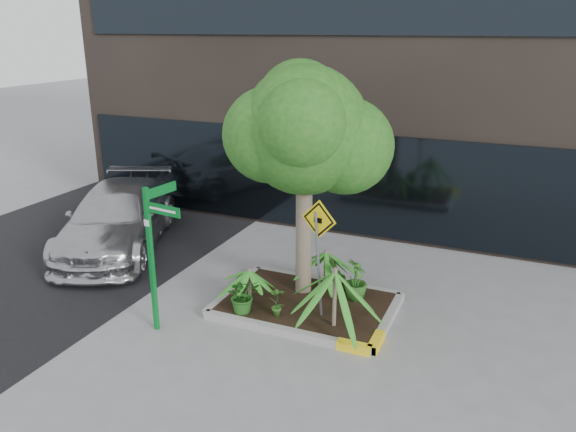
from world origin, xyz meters
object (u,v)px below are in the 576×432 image
at_px(parked_car, 118,218).
at_px(street_sign_post, 154,244).
at_px(cattle_sign, 319,240).
at_px(tree, 305,130).

bearing_deg(parked_car, street_sign_post, -65.06).
bearing_deg(parked_car, cattle_sign, -39.83).
distance_m(tree, street_sign_post, 3.39).
bearing_deg(street_sign_post, cattle_sign, 33.27).
bearing_deg(cattle_sign, street_sign_post, -141.34).
height_order(parked_car, street_sign_post, street_sign_post).
bearing_deg(street_sign_post, tree, 57.27).
xyz_separation_m(tree, street_sign_post, (-1.90, -2.21, -1.74)).
relative_size(tree, parked_car, 0.90).
relative_size(tree, cattle_sign, 2.06).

